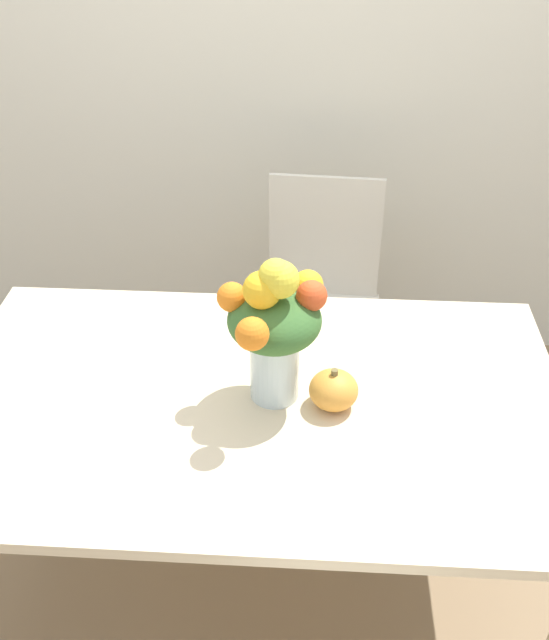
{
  "coord_description": "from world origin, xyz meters",
  "views": [
    {
      "loc": [
        0.14,
        -1.43,
        1.97
      ],
      "look_at": [
        0.05,
        0.02,
        0.98
      ],
      "focal_mm": 42.0,
      "sensor_mm": 36.0,
      "label": 1
    }
  ],
  "objects": [
    {
      "name": "pumpkin",
      "position": [
        0.2,
        -0.01,
        0.8
      ],
      "size": [
        0.12,
        0.12,
        0.11
      ],
      "color": "gold",
      "rests_on": "dining_table"
    },
    {
      "name": "ground_plane",
      "position": [
        0.0,
        0.0,
        0.0
      ],
      "size": [
        12.0,
        12.0,
        0.0
      ],
      "primitive_type": "plane",
      "color": "#8E7556"
    },
    {
      "name": "flower_vase",
      "position": [
        0.05,
        0.02,
        0.96
      ],
      "size": [
        0.26,
        0.28,
        0.4
      ],
      "color": "silver",
      "rests_on": "dining_table"
    },
    {
      "name": "dining_table",
      "position": [
        0.0,
        0.0,
        0.67
      ],
      "size": [
        1.57,
        0.96,
        0.75
      ],
      "color": "beige",
      "rests_on": "ground_plane"
    },
    {
      "name": "wall_back",
      "position": [
        0.0,
        1.35,
        1.35
      ],
      "size": [
        8.0,
        0.06,
        2.7
      ],
      "color": "silver",
      "rests_on": "ground_plane"
    },
    {
      "name": "dining_chair_near_window",
      "position": [
        0.17,
        0.82,
        0.49
      ],
      "size": [
        0.44,
        0.44,
        0.94
      ],
      "rotation": [
        0.0,
        0.0,
        -0.06
      ],
      "color": "silver",
      "rests_on": "ground_plane"
    }
  ]
}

